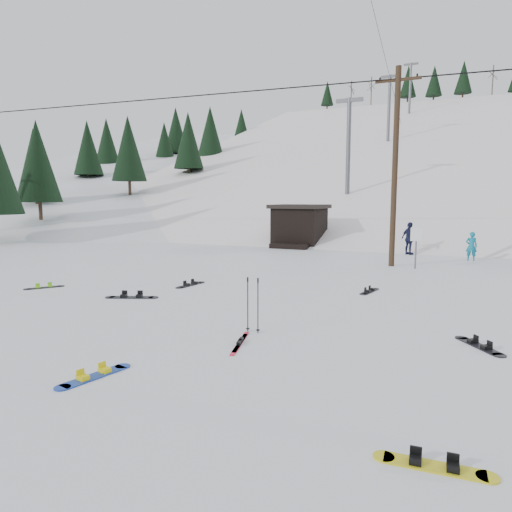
% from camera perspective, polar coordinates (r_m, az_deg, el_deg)
% --- Properties ---
extents(ground, '(200.00, 200.00, 0.00)m').
position_cam_1_polar(ground, '(9.87, -7.83, -11.42)').
color(ground, white).
rests_on(ground, ground).
extents(ski_slope, '(60.00, 85.24, 65.97)m').
position_cam_1_polar(ski_slope, '(64.86, 19.66, -6.73)').
color(ski_slope, white).
rests_on(ski_slope, ground).
extents(ridge_left, '(47.54, 95.03, 58.38)m').
position_cam_1_polar(ridge_left, '(70.77, -11.41, -4.48)').
color(ridge_left, white).
rests_on(ridge_left, ground).
extents(treeline_left, '(20.00, 64.00, 10.00)m').
position_cam_1_polar(treeline_left, '(61.87, -14.53, 4.05)').
color(treeline_left, black).
rests_on(treeline_left, ground).
extents(treeline_crest, '(50.00, 6.00, 10.00)m').
position_cam_1_polar(treeline_crest, '(94.06, 21.68, 4.77)').
color(treeline_crest, black).
rests_on(treeline_crest, ski_slope).
extents(utility_pole, '(2.00, 0.26, 9.00)m').
position_cam_1_polar(utility_pole, '(22.14, 16.98, 10.88)').
color(utility_pole, '#3A2819').
rests_on(utility_pole, ground).
extents(trail_sign, '(0.50, 0.09, 1.85)m').
position_cam_1_polar(trail_sign, '(21.61, 19.39, 1.83)').
color(trail_sign, '#595B60').
rests_on(trail_sign, ground).
extents(lift_hut, '(3.40, 4.10, 2.75)m').
position_cam_1_polar(lift_hut, '(30.57, 5.44, 3.83)').
color(lift_hut, black).
rests_on(lift_hut, ground).
extents(lift_tower_near, '(2.20, 0.36, 8.00)m').
position_cam_1_polar(lift_tower_near, '(39.22, 11.50, 13.96)').
color(lift_tower_near, '#595B60').
rests_on(lift_tower_near, ski_slope).
extents(lift_tower_mid, '(2.20, 0.36, 8.00)m').
position_cam_1_polar(lift_tower_mid, '(59.64, 16.31, 17.75)').
color(lift_tower_mid, '#595B60').
rests_on(lift_tower_mid, ski_slope).
extents(lift_tower_far, '(2.20, 0.36, 8.00)m').
position_cam_1_polar(lift_tower_far, '(80.37, 18.72, 19.56)').
color(lift_tower_far, '#595B60').
rests_on(lift_tower_far, ski_slope).
extents(hero_snowboard, '(0.53, 1.46, 0.10)m').
position_cam_1_polar(hero_snowboard, '(8.82, -19.57, -13.91)').
color(hero_snowboard, '#1B41B5').
rests_on(hero_snowboard, ground).
extents(hero_skis, '(0.52, 1.60, 0.08)m').
position_cam_1_polar(hero_skis, '(10.12, -2.02, -10.74)').
color(hero_skis, red).
rests_on(hero_skis, ground).
extents(ski_poles, '(0.36, 0.10, 1.31)m').
position_cam_1_polar(ski_poles, '(10.78, -0.40, -6.06)').
color(ski_poles, black).
rests_on(ski_poles, ground).
extents(board_scatter_a, '(1.60, 0.86, 0.12)m').
position_cam_1_polar(board_scatter_a, '(15.10, -15.28, -4.95)').
color(board_scatter_a, black).
rests_on(board_scatter_a, ground).
extents(board_scatter_b, '(0.42, 1.50, 0.11)m').
position_cam_1_polar(board_scatter_b, '(16.82, -8.20, -3.55)').
color(board_scatter_b, black).
rests_on(board_scatter_b, ground).
extents(board_scatter_c, '(0.86, 1.16, 0.09)m').
position_cam_1_polar(board_scatter_c, '(17.81, -24.96, -3.56)').
color(board_scatter_c, black).
rests_on(board_scatter_c, ground).
extents(board_scatter_d, '(0.98, 1.21, 0.10)m').
position_cam_1_polar(board_scatter_d, '(10.99, 26.13, -10.01)').
color(board_scatter_d, black).
rests_on(board_scatter_d, ground).
extents(board_scatter_e, '(1.40, 0.33, 0.10)m').
position_cam_1_polar(board_scatter_e, '(6.25, 21.34, -23.22)').
color(board_scatter_e, yellow).
rests_on(board_scatter_e, ground).
extents(board_scatter_f, '(0.45, 1.34, 0.10)m').
position_cam_1_polar(board_scatter_f, '(15.97, 14.00, -4.27)').
color(board_scatter_f, black).
rests_on(board_scatter_f, ground).
extents(skier_teal, '(0.55, 0.37, 1.48)m').
position_cam_1_polar(skier_teal, '(25.53, 25.32, 1.10)').
color(skier_teal, '#0E738E').
rests_on(skier_teal, ground).
extents(skier_navy, '(1.13, 0.99, 1.83)m').
position_cam_1_polar(skier_navy, '(27.04, 18.64, 2.10)').
color(skier_navy, '#171B3B').
rests_on(skier_navy, ground).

